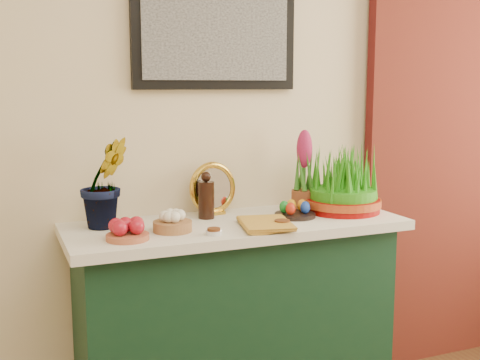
% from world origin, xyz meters
% --- Properties ---
extents(sideboard, '(1.30, 0.45, 0.85)m').
position_xyz_m(sideboard, '(0.02, 2.00, 0.42)').
color(sideboard, '#12311D').
rests_on(sideboard, ground).
extents(tablecloth, '(1.40, 0.55, 0.04)m').
position_xyz_m(tablecloth, '(0.02, 2.00, 0.87)').
color(tablecloth, silver).
rests_on(tablecloth, sideboard).
extents(hyacinth_green, '(0.28, 0.25, 0.48)m').
position_xyz_m(hyacinth_green, '(-0.49, 2.10, 1.13)').
color(hyacinth_green, '#327620').
rests_on(hyacinth_green, tablecloth).
extents(apple_bowl, '(0.17, 0.17, 0.08)m').
position_xyz_m(apple_bowl, '(-0.46, 1.87, 0.92)').
color(apple_bowl, '#A85637').
rests_on(apple_bowl, tablecloth).
extents(garlic_basket, '(0.17, 0.17, 0.08)m').
position_xyz_m(garlic_basket, '(-0.27, 1.93, 0.92)').
color(garlic_basket, '#9A673E').
rests_on(garlic_basket, tablecloth).
extents(vinegar_cruet, '(0.07, 0.07, 0.20)m').
position_xyz_m(vinegar_cruet, '(-0.07, 2.10, 0.98)').
color(vinegar_cruet, black).
rests_on(vinegar_cruet, tablecloth).
extents(mirror, '(0.24, 0.10, 0.23)m').
position_xyz_m(mirror, '(-0.02, 2.17, 1.00)').
color(mirror, gold).
rests_on(mirror, tablecloth).
extents(book, '(0.23, 0.29, 0.03)m').
position_xyz_m(book, '(-0.00, 1.87, 0.91)').
color(book, gold).
rests_on(book, tablecloth).
extents(spice_dish_left, '(0.06, 0.06, 0.03)m').
position_xyz_m(spice_dish_left, '(-0.14, 1.82, 0.90)').
color(spice_dish_left, silver).
rests_on(spice_dish_left, tablecloth).
extents(spice_dish_right, '(0.08, 0.08, 0.03)m').
position_xyz_m(spice_dish_right, '(0.15, 1.83, 0.90)').
color(spice_dish_right, silver).
rests_on(spice_dish_right, tablecloth).
extents(egg_plate, '(0.22, 0.22, 0.07)m').
position_xyz_m(egg_plate, '(0.29, 1.98, 0.92)').
color(egg_plate, black).
rests_on(egg_plate, tablecloth).
extents(hyacinth_pink, '(0.11, 0.11, 0.36)m').
position_xyz_m(hyacinth_pink, '(0.39, 2.10, 1.05)').
color(hyacinth_pink, brown).
rests_on(hyacinth_pink, tablecloth).
extents(wheatgrass_sabzeh, '(0.34, 0.34, 0.28)m').
position_xyz_m(wheatgrass_sabzeh, '(0.54, 2.00, 1.01)').
color(wheatgrass_sabzeh, '#860705').
rests_on(wheatgrass_sabzeh, tablecloth).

